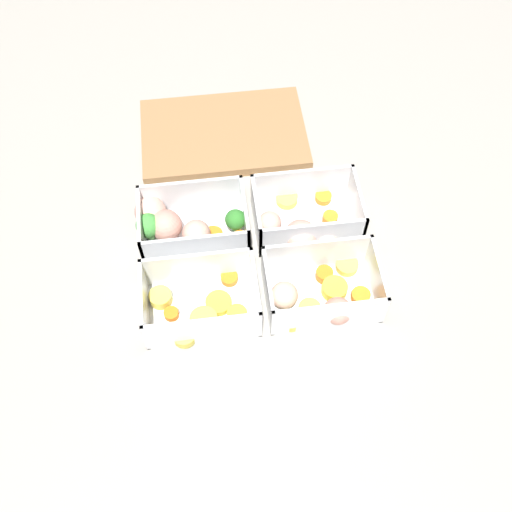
% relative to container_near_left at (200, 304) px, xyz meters
% --- Properties ---
extents(ground_plane, '(4.00, 4.00, 0.00)m').
position_rel_container_near_left_xyz_m(ground_plane, '(0.09, 0.07, -0.02)').
color(ground_plane, gray).
extents(container_near_left, '(0.16, 0.12, 0.07)m').
position_rel_container_near_left_xyz_m(container_near_left, '(0.00, 0.00, 0.00)').
color(container_near_left, white).
rests_on(container_near_left, ground_plane).
extents(container_near_right, '(0.16, 0.12, 0.07)m').
position_rel_container_near_left_xyz_m(container_near_right, '(0.17, -0.00, 0.00)').
color(container_near_right, white).
rests_on(container_near_right, ground_plane).
extents(container_far_left, '(0.17, 0.11, 0.07)m').
position_rel_container_near_left_xyz_m(container_far_left, '(-0.02, 0.14, 0.01)').
color(container_far_left, white).
rests_on(container_far_left, ground_plane).
extents(container_far_right, '(0.16, 0.14, 0.07)m').
position_rel_container_near_left_xyz_m(container_far_right, '(0.17, 0.12, 0.00)').
color(container_far_right, white).
rests_on(container_far_right, ground_plane).
extents(cutting_board, '(0.28, 0.18, 0.02)m').
position_rel_container_near_left_xyz_m(cutting_board, '(0.06, 0.33, -0.01)').
color(cutting_board, olive).
rests_on(cutting_board, ground_plane).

